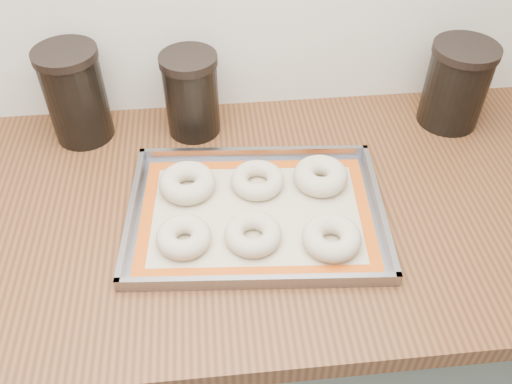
{
  "coord_description": "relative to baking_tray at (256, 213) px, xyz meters",
  "views": [
    {
      "loc": [
        -0.11,
        0.96,
        1.62
      ],
      "look_at": [
        -0.04,
        1.64,
        0.96
      ],
      "focal_mm": 38.0,
      "sensor_mm": 36.0,
      "label": 1
    }
  ],
  "objects": [
    {
      "name": "canister_left",
      "position": [
        -0.34,
        0.28,
        0.09
      ],
      "size": [
        0.13,
        0.13,
        0.2
      ],
      "color": "black",
      "rests_on": "countertop"
    },
    {
      "name": "bagel_back_mid",
      "position": [
        0.01,
        0.07,
        0.01
      ],
      "size": [
        0.13,
        0.13,
        0.03
      ],
      "primitive_type": "torus",
      "rotation": [
        0.0,
        0.0,
        -0.34
      ],
      "color": "#C4B398",
      "rests_on": "baking_mat"
    },
    {
      "name": "baking_tray",
      "position": [
        0.0,
        0.0,
        0.0
      ],
      "size": [
        0.48,
        0.36,
        0.03
      ],
      "rotation": [
        0.0,
        0.0,
        -0.08
      ],
      "color": "gray",
      "rests_on": "countertop"
    },
    {
      "name": "bagel_front_right",
      "position": [
        0.12,
        -0.09,
        0.02
      ],
      "size": [
        0.11,
        0.11,
        0.04
      ],
      "primitive_type": "torus",
      "rotation": [
        0.0,
        0.0,
        -0.08
      ],
      "color": "#C4B398",
      "rests_on": "baking_mat"
    },
    {
      "name": "bagel_front_mid",
      "position": [
        -0.01,
        -0.06,
        0.01
      ],
      "size": [
        0.11,
        0.11,
        0.03
      ],
      "primitive_type": "torus",
      "rotation": [
        0.0,
        0.0,
        -0.07
      ],
      "color": "#C4B398",
      "rests_on": "baking_mat"
    },
    {
      "name": "canister_right",
      "position": [
        0.45,
        0.25,
        0.08
      ],
      "size": [
        0.14,
        0.14,
        0.18
      ],
      "color": "black",
      "rests_on": "countertop"
    },
    {
      "name": "bagel_front_left",
      "position": [
        -0.13,
        -0.06,
        0.02
      ],
      "size": [
        0.12,
        0.12,
        0.04
      ],
      "primitive_type": "torus",
      "rotation": [
        0.0,
        0.0,
        -0.29
      ],
      "color": "#C4B398",
      "rests_on": "baking_mat"
    },
    {
      "name": "bagel_back_left",
      "position": [
        -0.12,
        0.07,
        0.02
      ],
      "size": [
        0.11,
        0.11,
        0.04
      ],
      "primitive_type": "torus",
      "rotation": [
        0.0,
        0.0,
        0.02
      ],
      "color": "#C4B398",
      "rests_on": "baking_mat"
    },
    {
      "name": "canister_mid",
      "position": [
        -0.11,
        0.27,
        0.08
      ],
      "size": [
        0.12,
        0.12,
        0.18
      ],
      "color": "black",
      "rests_on": "countertop"
    },
    {
      "name": "bagel_back_right",
      "position": [
        0.13,
        0.07,
        0.02
      ],
      "size": [
        0.12,
        0.12,
        0.04
      ],
      "primitive_type": "torus",
      "rotation": [
        0.0,
        0.0,
        -0.23
      ],
      "color": "#C4B398",
      "rests_on": "baking_mat"
    },
    {
      "name": "countertop",
      "position": [
        0.04,
        0.03,
        -0.03
      ],
      "size": [
        3.06,
        0.68,
        0.04
      ],
      "primitive_type": "cube",
      "color": "brown",
      "rests_on": "cabinet"
    },
    {
      "name": "baking_mat",
      "position": [
        0.0,
        0.0,
        -0.0
      ],
      "size": [
        0.44,
        0.32,
        0.0
      ],
      "rotation": [
        0.0,
        0.0,
        -0.08
      ],
      "color": "#C6B793",
      "rests_on": "baking_tray"
    },
    {
      "name": "cabinet",
      "position": [
        0.04,
        0.03,
        -0.48
      ],
      "size": [
        3.0,
        0.65,
        0.86
      ],
      "primitive_type": "cube",
      "color": "slate",
      "rests_on": "floor"
    }
  ]
}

